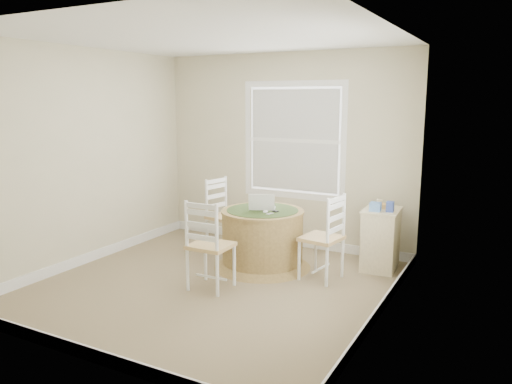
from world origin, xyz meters
The scene contains 14 objects.
room centered at (0.17, 0.16, 1.30)m, with size 3.64×3.64×2.64m.
round_table centered at (0.19, 0.80, 0.38)m, with size 1.16×1.16×0.70m.
chair_left centered at (-0.52, 1.12, 0.47)m, with size 0.42×0.40×0.95m, color white, non-canonical shape.
chair_near centered at (0.02, -0.07, 0.47)m, with size 0.42×0.40×0.95m, color white, non-canonical shape.
chair_right centered at (0.95, 0.75, 0.47)m, with size 0.42×0.40×0.95m, color white, non-canonical shape.
laptop centered at (0.17, 0.83, 0.73)m, with size 0.38×0.36×0.21m.
mouse centered at (0.27, 0.71, 0.71)m, with size 0.06×0.09×0.03m, color white.
phone centered at (0.36, 0.65, 0.70)m, with size 0.04×0.09×0.02m, color #B7BABF.
keys centered at (0.37, 0.77, 0.70)m, with size 0.06×0.05×0.03m, color black.
corner_chest centered at (1.45, 1.40, 0.36)m, with size 0.44×0.57×0.73m.
tissue_box centered at (1.41, 1.27, 0.78)m, with size 0.12×0.12×0.10m, color #6295E0.
box_yellow centered at (1.49, 1.43, 0.76)m, with size 0.15×0.10×0.06m, color #CE9548.
box_blue centered at (1.56, 1.30, 0.79)m, with size 0.08×0.08×0.12m, color #384EA8.
cup_cream centered at (1.40, 1.50, 0.77)m, with size 0.07×0.07×0.09m, color beige.
Camera 1 is at (2.83, -4.32, 1.99)m, focal length 35.00 mm.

